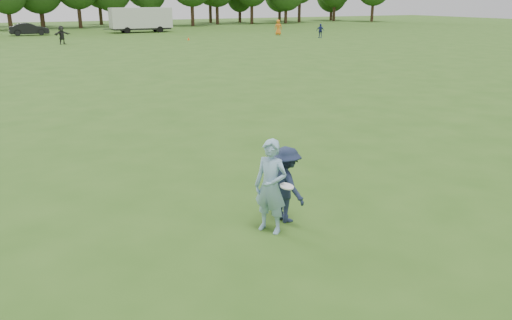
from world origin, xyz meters
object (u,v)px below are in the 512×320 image
at_px(thrower, 271,187).
at_px(car_f, 29,29).
at_px(player_far_d, 62,35).
at_px(cargo_trailer, 141,19).
at_px(player_far_c, 278,27).
at_px(player_far_b, 320,31).
at_px(defender, 286,184).
at_px(field_cone, 189,39).

bearing_deg(thrower, car_f, 148.36).
bearing_deg(player_far_d, cargo_trailer, 28.81).
distance_m(thrower, car_f, 61.37).
bearing_deg(thrower, cargo_trailer, 135.51).
xyz_separation_m(player_far_c, car_f, (-27.72, 13.39, -0.19)).
xyz_separation_m(player_far_b, cargo_trailer, (-16.06, 18.90, 0.98)).
bearing_deg(thrower, defender, 86.39).
distance_m(player_far_d, field_cone, 13.00).
bearing_deg(player_far_b, player_far_d, -138.86).
xyz_separation_m(defender, car_f, (-1.21, 61.08, -0.04)).
bearing_deg(car_f, player_far_b, -122.30).
bearing_deg(cargo_trailer, player_far_b, -49.65).
distance_m(player_far_b, car_f, 35.67).
xyz_separation_m(player_far_b, car_f, (-29.90, 19.44, -0.04)).
bearing_deg(player_far_c, thrower, 86.68).
height_order(player_far_b, player_far_c, player_far_c).
bearing_deg(car_f, player_far_d, -171.28).
bearing_deg(cargo_trailer, thrower, -102.20).
relative_size(defender, player_far_d, 0.87).
xyz_separation_m(thrower, car_f, (-0.69, 61.36, -0.18)).
bearing_deg(car_f, cargo_trailer, -91.49).
height_order(thrower, field_cone, thrower).
xyz_separation_m(thrower, player_far_c, (27.02, 47.97, 0.01)).
xyz_separation_m(field_cone, cargo_trailer, (-1.23, 15.32, 1.63)).
height_order(defender, field_cone, defender).
distance_m(thrower, defender, 0.60).
xyz_separation_m(thrower, cargo_trailer, (13.15, 60.83, 0.84)).
bearing_deg(player_far_c, cargo_trailer, -16.74).
bearing_deg(field_cone, defender, -107.04).
height_order(player_far_b, field_cone, player_far_b).
distance_m(player_far_d, car_f, 15.22).
xyz_separation_m(car_f, field_cone, (15.07, -15.85, -0.60)).
xyz_separation_m(player_far_d, cargo_trailer, (11.72, 14.54, 0.86)).
relative_size(thrower, cargo_trailer, 0.21).
bearing_deg(car_f, field_cone, -135.72).
bearing_deg(car_f, player_far_c, -115.06).
bearing_deg(player_far_c, player_far_b, 135.93).
height_order(player_far_d, cargo_trailer, cargo_trailer).
relative_size(player_far_b, field_cone, 5.28).
relative_size(defender, player_far_c, 0.84).
bearing_deg(field_cone, player_far_d, 176.56).
relative_size(player_far_b, player_far_c, 0.84).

